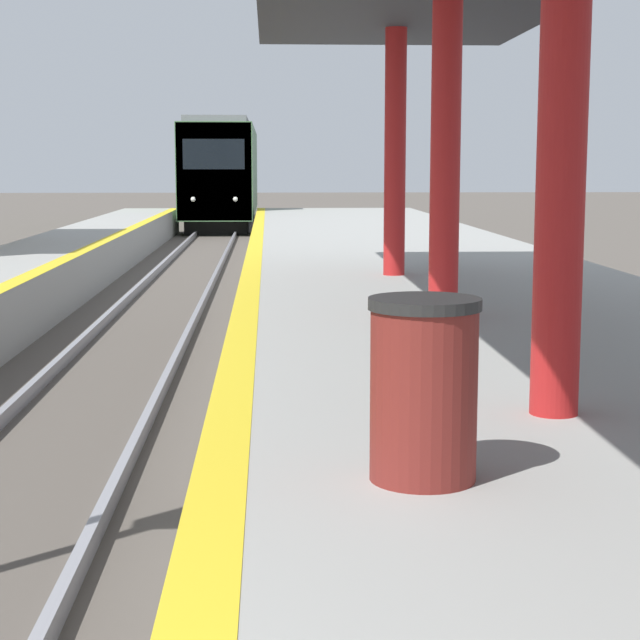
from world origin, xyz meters
name	(u,v)px	position (x,y,z in m)	size (l,w,h in m)	color
train	(223,173)	(0.00, 45.38, 2.20)	(2.73, 16.60, 4.33)	black
trash_bin	(424,389)	(2.71, 4.20, 1.40)	(0.58, 0.58, 0.96)	maroon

